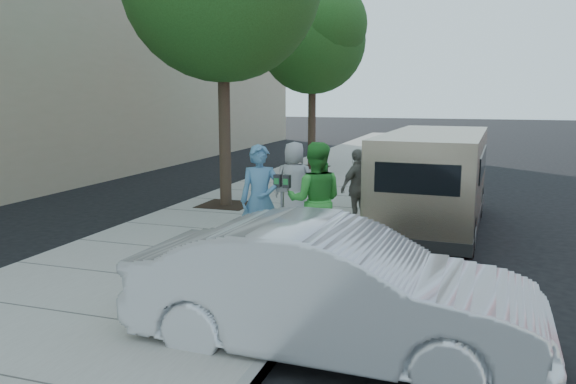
{
  "coord_description": "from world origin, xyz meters",
  "views": [
    {
      "loc": [
        3.35,
        -9.88,
        2.8
      ],
      "look_at": [
        0.28,
        -0.6,
        1.1
      ],
      "focal_mm": 35.0,
      "sensor_mm": 36.0,
      "label": 1
    }
  ],
  "objects_px": {
    "sedan": "(332,290)",
    "person_green_shirt": "(315,201)",
    "tree_far": "(314,35)",
    "person_officer": "(260,200)",
    "van": "(434,179)",
    "person_gray_shirt": "(294,183)",
    "person_striped_polo": "(358,188)",
    "parking_meter": "(282,197)"
  },
  "relations": [
    {
      "from": "tree_far",
      "to": "person_officer",
      "type": "height_order",
      "value": "tree_far"
    },
    {
      "from": "parking_meter",
      "to": "sedan",
      "type": "height_order",
      "value": "parking_meter"
    },
    {
      "from": "sedan",
      "to": "van",
      "type": "bearing_deg",
      "value": -3.92
    },
    {
      "from": "person_green_shirt",
      "to": "person_officer",
      "type": "bearing_deg",
      "value": -5.68
    },
    {
      "from": "van",
      "to": "person_officer",
      "type": "xyz_separation_m",
      "value": [
        -2.57,
        -3.37,
        -0.01
      ]
    },
    {
      "from": "tree_far",
      "to": "person_gray_shirt",
      "type": "xyz_separation_m",
      "value": [
        2.17,
        -9.08,
        -3.88
      ]
    },
    {
      "from": "person_green_shirt",
      "to": "person_gray_shirt",
      "type": "distance_m",
      "value": 2.41
    },
    {
      "from": "tree_far",
      "to": "person_green_shirt",
      "type": "height_order",
      "value": "tree_far"
    },
    {
      "from": "person_officer",
      "to": "person_gray_shirt",
      "type": "xyz_separation_m",
      "value": [
        -0.13,
        2.27,
        -0.06
      ]
    },
    {
      "from": "parking_meter",
      "to": "person_gray_shirt",
      "type": "height_order",
      "value": "person_gray_shirt"
    },
    {
      "from": "person_gray_shirt",
      "to": "person_striped_polo",
      "type": "relative_size",
      "value": 1.09
    },
    {
      "from": "person_officer",
      "to": "van",
      "type": "bearing_deg",
      "value": 31.07
    },
    {
      "from": "tree_far",
      "to": "person_gray_shirt",
      "type": "height_order",
      "value": "tree_far"
    },
    {
      "from": "person_officer",
      "to": "person_striped_polo",
      "type": "xyz_separation_m",
      "value": [
        1.14,
        2.55,
        -0.13
      ]
    },
    {
      "from": "person_green_shirt",
      "to": "person_gray_shirt",
      "type": "height_order",
      "value": "person_green_shirt"
    },
    {
      "from": "parking_meter",
      "to": "person_officer",
      "type": "relative_size",
      "value": 0.74
    },
    {
      "from": "person_officer",
      "to": "person_striped_polo",
      "type": "relative_size",
      "value": 1.17
    },
    {
      "from": "sedan",
      "to": "person_green_shirt",
      "type": "distance_m",
      "value": 3.23
    },
    {
      "from": "person_striped_polo",
      "to": "person_officer",
      "type": "bearing_deg",
      "value": 9.26
    },
    {
      "from": "sedan",
      "to": "person_gray_shirt",
      "type": "relative_size",
      "value": 2.58
    },
    {
      "from": "van",
      "to": "person_gray_shirt",
      "type": "relative_size",
      "value": 3.26
    },
    {
      "from": "van",
      "to": "person_green_shirt",
      "type": "xyz_separation_m",
      "value": [
        -1.66,
        -3.26,
        0.02
      ]
    },
    {
      "from": "van",
      "to": "sedan",
      "type": "relative_size",
      "value": 1.26
    },
    {
      "from": "tree_far",
      "to": "person_gray_shirt",
      "type": "bearing_deg",
      "value": -76.56
    },
    {
      "from": "parking_meter",
      "to": "person_striped_polo",
      "type": "bearing_deg",
      "value": 78.88
    },
    {
      "from": "person_striped_polo",
      "to": "van",
      "type": "bearing_deg",
      "value": 153.08
    },
    {
      "from": "person_gray_shirt",
      "to": "person_striped_polo",
      "type": "xyz_separation_m",
      "value": [
        1.27,
        0.27,
        -0.07
      ]
    },
    {
      "from": "person_striped_polo",
      "to": "person_gray_shirt",
      "type": "bearing_deg",
      "value": -44.57
    },
    {
      "from": "sedan",
      "to": "person_striped_polo",
      "type": "xyz_separation_m",
      "value": [
        -0.81,
        5.47,
        0.21
      ]
    },
    {
      "from": "parking_meter",
      "to": "van",
      "type": "bearing_deg",
      "value": 62.42
    },
    {
      "from": "van",
      "to": "tree_far",
      "type": "bearing_deg",
      "value": 124.03
    },
    {
      "from": "person_gray_shirt",
      "to": "person_striped_polo",
      "type": "height_order",
      "value": "person_gray_shirt"
    },
    {
      "from": "person_officer",
      "to": "parking_meter",
      "type": "bearing_deg",
      "value": -12.27
    },
    {
      "from": "person_officer",
      "to": "person_green_shirt",
      "type": "distance_m",
      "value": 0.92
    },
    {
      "from": "sedan",
      "to": "person_officer",
      "type": "xyz_separation_m",
      "value": [
        -1.95,
        2.93,
        0.34
      ]
    },
    {
      "from": "tree_far",
      "to": "person_gray_shirt",
      "type": "relative_size",
      "value": 3.78
    },
    {
      "from": "person_officer",
      "to": "person_gray_shirt",
      "type": "distance_m",
      "value": 2.28
    },
    {
      "from": "tree_far",
      "to": "parking_meter",
      "type": "relative_size",
      "value": 4.78
    },
    {
      "from": "sedan",
      "to": "person_green_shirt",
      "type": "xyz_separation_m",
      "value": [
        -1.04,
        3.04,
        0.37
      ]
    },
    {
      "from": "sedan",
      "to": "person_gray_shirt",
      "type": "height_order",
      "value": "person_gray_shirt"
    },
    {
      "from": "tree_far",
      "to": "parking_meter",
      "type": "height_order",
      "value": "tree_far"
    },
    {
      "from": "tree_far",
      "to": "van",
      "type": "height_order",
      "value": "tree_far"
    }
  ]
}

